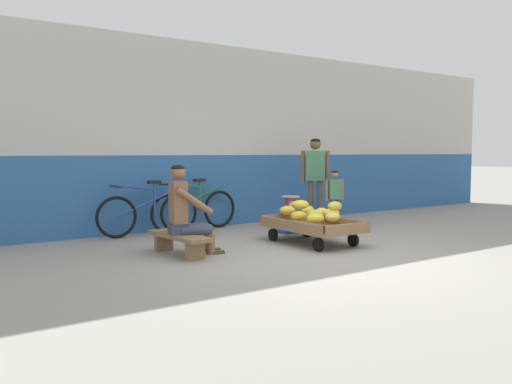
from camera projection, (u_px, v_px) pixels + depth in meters
ground_plane at (320, 257)px, 6.73m from camera, size 80.00×80.00×0.00m
back_wall at (191, 136)px, 9.28m from camera, size 16.00×0.30×3.14m
banana_cart at (312, 227)px, 7.68m from camera, size 0.88×1.46×0.36m
banana_pile at (313, 211)px, 7.67m from camera, size 0.87×1.25×0.27m
low_bench at (179, 239)px, 6.83m from camera, size 0.36×1.11×0.27m
vendor_seated at (185, 210)px, 6.84m from camera, size 0.73×0.58×1.14m
plastic_crate at (290, 223)px, 8.74m from camera, size 0.36×0.28×0.30m
weighing_scale at (290, 205)px, 8.72m from camera, size 0.30×0.30×0.29m
bicycle_near_left at (148, 213)px, 8.41m from camera, size 1.66×0.48×0.86m
bicycle_far_left at (195, 209)px, 8.98m from camera, size 1.66×0.48×0.86m
customer_adult at (315, 172)px, 9.42m from camera, size 0.39×0.36×1.53m
customer_child at (334, 193)px, 9.06m from camera, size 0.29×0.20×0.99m
shopping_bag at (316, 228)px, 8.42m from camera, size 0.18×0.12×0.24m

